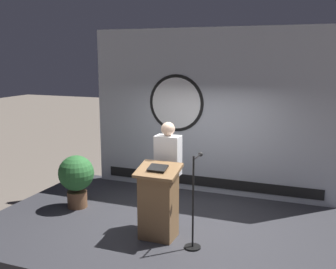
{
  "coord_description": "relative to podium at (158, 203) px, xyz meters",
  "views": [
    {
      "loc": [
        2.14,
        -5.87,
        3.05
      ],
      "look_at": [
        -0.12,
        -0.1,
        1.84
      ],
      "focal_mm": 43.31,
      "sensor_mm": 36.0,
      "label": 1
    }
  ],
  "objects": [
    {
      "name": "speaker_person",
      "position": [
        -0.03,
        0.48,
        0.32
      ],
      "size": [
        0.4,
        0.26,
        1.72
      ],
      "color": "black",
      "rests_on": "stage_platform"
    },
    {
      "name": "ground_plane",
      "position": [
        0.12,
        0.5,
        -0.86
      ],
      "size": [
        40.0,
        40.0,
        0.0
      ],
      "primitive_type": "plane",
      "color": "#6B6056"
    },
    {
      "name": "podium",
      "position": [
        0.0,
        0.0,
        0.0
      ],
      "size": [
        0.64,
        0.5,
        1.15
      ],
      "color": "olive",
      "rests_on": "stage_platform"
    },
    {
      "name": "microphone_stand",
      "position": [
        0.6,
        -0.1,
        -0.09
      ],
      "size": [
        0.24,
        0.49,
        1.38
      ],
      "color": "black",
      "rests_on": "stage_platform"
    },
    {
      "name": "banner_display",
      "position": [
        0.11,
        2.35,
        1.07
      ],
      "size": [
        4.97,
        0.12,
        3.29
      ],
      "color": "#B2B7C1",
      "rests_on": "stage_platform"
    },
    {
      "name": "stage_platform",
      "position": [
        0.12,
        0.5,
        -0.71
      ],
      "size": [
        6.4,
        4.0,
        0.3
      ],
      "primitive_type": "cube",
      "color": "#333338",
      "rests_on": "ground"
    },
    {
      "name": "potted_plant",
      "position": [
        -1.88,
        0.62,
        0.03
      ],
      "size": [
        0.65,
        0.65,
        0.97
      ],
      "color": "brown",
      "rests_on": "stage_platform"
    }
  ]
}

